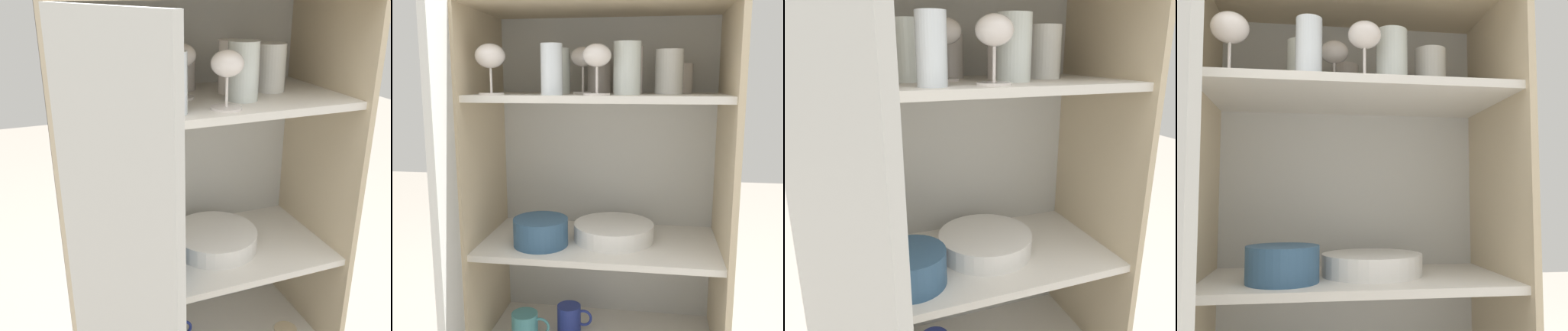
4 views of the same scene
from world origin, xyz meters
The scene contains 17 objects.
cupboard_back_panel centered at (0.00, 0.38, 0.67)m, with size 0.77×0.02×1.33m, color silver.
cupboard_side_left centered at (-0.38, 0.19, 0.67)m, with size 0.02×0.41×1.33m, color #CCB793.
cupboard_side_right centered at (0.38, 0.19, 0.67)m, with size 0.02×0.41×1.33m, color #CCB793.
shelf_board_middle centered at (0.00, 0.19, 0.61)m, with size 0.74×0.38×0.02m, color silver.
shelf_board_upper centered at (0.00, 0.19, 1.08)m, with size 0.74×0.38×0.02m, color silver.
tumbler_glass_0 centered at (0.20, 0.21, 1.15)m, with size 0.08×0.08×0.13m.
tumbler_glass_1 centered at (-0.14, 0.21, 1.16)m, with size 0.08×0.08×0.14m.
tumbler_glass_2 centered at (0.09, 0.22, 1.16)m, with size 0.07×0.07×0.14m.
tumbler_glass_3 centered at (0.24, 0.31, 1.13)m, with size 0.07×0.07×0.09m.
tumbler_glass_4 centered at (-0.02, 0.31, 1.14)m, with size 0.08×0.08×0.11m.
tumbler_glass_5 centered at (0.08, 0.13, 1.16)m, with size 0.08×0.08×0.15m.
tumbler_glass_6 centered at (-0.12, 0.06, 1.16)m, with size 0.06×0.06×0.14m.
wine_glass_0 centered at (-0.06, 0.20, 1.19)m, with size 0.07×0.07×0.14m.
wine_glass_1 centered at (-0.30, 0.06, 1.19)m, with size 0.08×0.08×0.14m.
wine_glass_2 centered at (0.01, 0.06, 1.19)m, with size 0.08×0.08×0.14m.
plate_stack_white centered at (0.04, 0.20, 0.65)m, with size 0.26×0.26×0.05m.
mixing_bowl_large centered at (-0.18, 0.12, 0.67)m, with size 0.17×0.17×0.08m.
Camera 3 is at (-0.30, -0.68, 1.15)m, focal length 35.00 mm.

